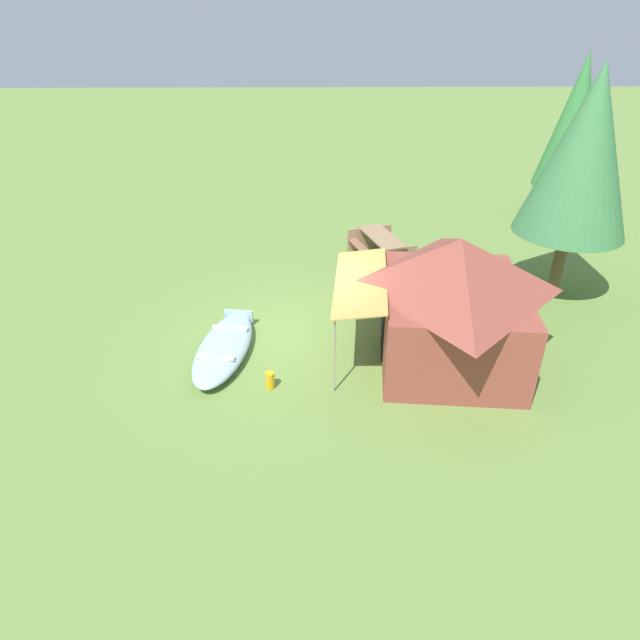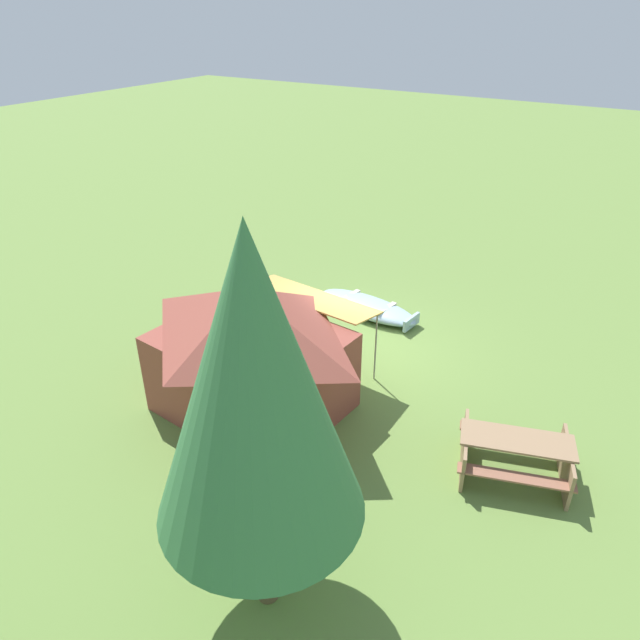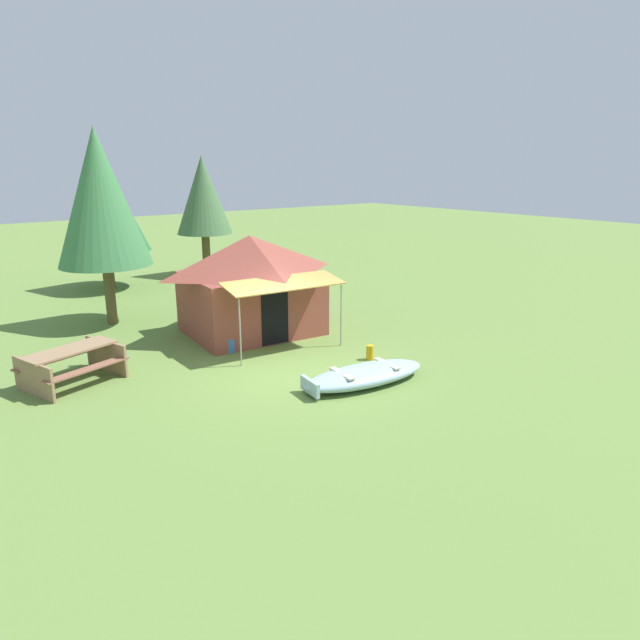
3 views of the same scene
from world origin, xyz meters
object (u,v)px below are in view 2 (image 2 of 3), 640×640
(beached_rowboat, at_px, (368,307))
(cooler_box, at_px, (340,397))
(pine_tree_back_left, at_px, (254,383))
(picnic_table, at_px, (515,452))
(canvas_cabin_tent, at_px, (251,348))
(fuel_can, at_px, (309,313))

(beached_rowboat, height_order, cooler_box, beached_rowboat)
(cooler_box, distance_m, pine_tree_back_left, 5.73)
(picnic_table, xyz_separation_m, cooler_box, (3.58, -0.14, -0.30))
(canvas_cabin_tent, height_order, fuel_can, canvas_cabin_tent)
(canvas_cabin_tent, distance_m, pine_tree_back_left, 4.91)
(cooler_box, relative_size, fuel_can, 1.29)
(beached_rowboat, bearing_deg, fuel_can, 42.76)
(beached_rowboat, relative_size, pine_tree_back_left, 0.55)
(beached_rowboat, height_order, fuel_can, beached_rowboat)
(canvas_cabin_tent, relative_size, picnic_table, 1.88)
(picnic_table, relative_size, pine_tree_back_left, 0.40)
(beached_rowboat, distance_m, fuel_can, 1.58)
(canvas_cabin_tent, height_order, picnic_table, canvas_cabin_tent)
(canvas_cabin_tent, bearing_deg, pine_tree_back_left, 129.82)
(fuel_can, height_order, pine_tree_back_left, pine_tree_back_left)
(beached_rowboat, bearing_deg, pine_tree_back_left, 108.25)
(picnic_table, distance_m, pine_tree_back_left, 5.73)
(canvas_cabin_tent, bearing_deg, beached_rowboat, -91.34)
(beached_rowboat, relative_size, cooler_box, 6.56)
(pine_tree_back_left, bearing_deg, picnic_table, -117.88)
(canvas_cabin_tent, xyz_separation_m, pine_tree_back_left, (-2.79, 3.35, 2.24))
(canvas_cabin_tent, relative_size, pine_tree_back_left, 0.75)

